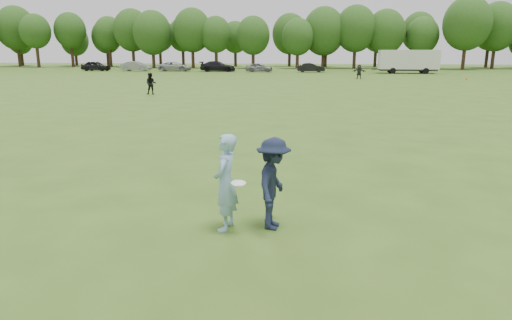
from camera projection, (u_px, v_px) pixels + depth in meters
The scene contains 15 objects.
ground at pixel (255, 231), 8.59m from camera, with size 200.00×200.00×0.00m, color #345718.
thrower at pixel (226, 183), 8.47m from camera, with size 0.67×0.44×1.83m, color #87B2D0.
defender at pixel (273, 184), 8.54m from camera, with size 1.13×0.65×1.76m, color #181F34.
player_far_a at pixel (151, 84), 34.10m from camera, with size 0.78×0.61×1.61m, color black.
player_far_d at pixel (359, 72), 51.91m from camera, with size 1.51×0.48×1.63m, color #292929.
car_a at pixel (96, 66), 70.96m from camera, with size 1.80×4.46×1.52m, color black.
car_b at pixel (136, 66), 70.20m from camera, with size 1.55×4.46×1.47m, color gray.
car_c at pixel (175, 66), 70.00m from camera, with size 2.34×5.08×1.41m, color #A1A0A5.
car_d at pixel (218, 66), 68.78m from camera, with size 2.15×5.29×1.53m, color black.
car_e at pixel (259, 67), 67.52m from camera, with size 1.59×3.96×1.35m, color slate.
car_f at pixel (311, 68), 66.73m from camera, with size 1.40×4.02×1.32m, color black.
field_cone at pixel (466, 79), 49.99m from camera, with size 0.28×0.28×0.30m, color #EE3E0C.
disc_in_play at pixel (238, 183), 8.20m from camera, with size 0.32×0.32×0.07m.
cargo_trailer at pixel (408, 60), 63.36m from camera, with size 9.00×2.75×3.20m.
treeline at pixel (324, 32), 80.94m from camera, with size 130.35×18.39×11.74m.
Camera 1 is at (0.98, -7.96, 3.33)m, focal length 32.00 mm.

